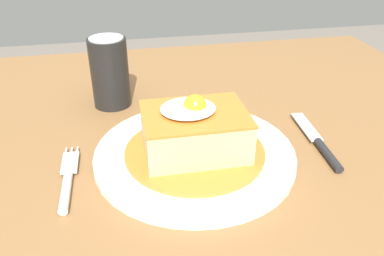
{
  "coord_description": "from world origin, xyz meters",
  "views": [
    {
      "loc": [
        -0.05,
        -0.49,
        1.07
      ],
      "look_at": [
        0.04,
        -0.01,
        0.79
      ],
      "focal_mm": 36.89,
      "sensor_mm": 36.0,
      "label": 1
    }
  ],
  "objects_px": {
    "knife": "(321,146)",
    "soda_can": "(110,72)",
    "main_plate": "(195,154)",
    "fork": "(67,182)"
  },
  "relations": [
    {
      "from": "main_plate",
      "to": "fork",
      "type": "distance_m",
      "value": 0.18
    },
    {
      "from": "knife",
      "to": "soda_can",
      "type": "height_order",
      "value": "soda_can"
    },
    {
      "from": "knife",
      "to": "soda_can",
      "type": "xyz_separation_m",
      "value": [
        -0.3,
        0.21,
        0.06
      ]
    },
    {
      "from": "knife",
      "to": "soda_can",
      "type": "bearing_deg",
      "value": 144.42
    },
    {
      "from": "main_plate",
      "to": "fork",
      "type": "height_order",
      "value": "main_plate"
    },
    {
      "from": "knife",
      "to": "fork",
      "type": "bearing_deg",
      "value": -177.62
    },
    {
      "from": "fork",
      "to": "knife",
      "type": "distance_m",
      "value": 0.36
    },
    {
      "from": "main_plate",
      "to": "knife",
      "type": "distance_m",
      "value": 0.19
    },
    {
      "from": "main_plate",
      "to": "knife",
      "type": "relative_size",
      "value": 1.72
    },
    {
      "from": "main_plate",
      "to": "soda_can",
      "type": "height_order",
      "value": "soda_can"
    }
  ]
}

